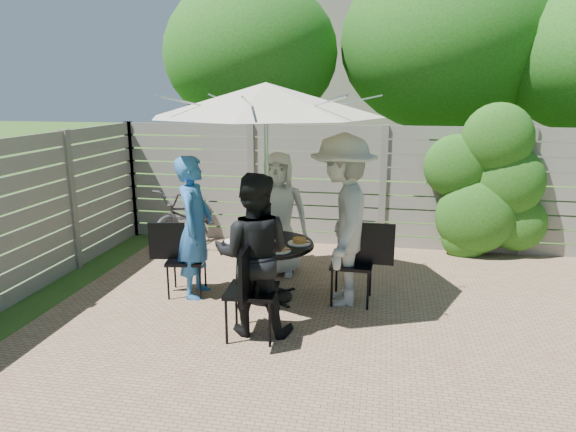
% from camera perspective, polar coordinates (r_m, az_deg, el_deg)
% --- Properties ---
extents(backyard_envelope, '(60.00, 60.00, 5.00)m').
position_cam_1_polar(backyard_envelope, '(14.88, 11.37, 14.67)').
color(backyard_envelope, '#305219').
rests_on(backyard_envelope, ground).
extents(patio_table, '(1.09, 1.09, 0.68)m').
position_cam_1_polar(patio_table, '(5.82, -2.29, -4.88)').
color(patio_table, black).
rests_on(patio_table, ground).
extents(umbrella, '(2.65, 2.65, 2.42)m').
position_cam_1_polar(umbrella, '(5.51, -2.47, 12.79)').
color(umbrella, silver).
rests_on(umbrella, ground).
extents(chair_back, '(0.48, 0.67, 0.89)m').
position_cam_1_polar(chair_back, '(6.79, -0.99, -3.89)').
color(chair_back, black).
rests_on(chair_back, ground).
extents(person_back, '(0.81, 0.56, 1.60)m').
position_cam_1_polar(person_back, '(6.52, -1.16, 0.19)').
color(person_back, beige).
rests_on(person_back, ground).
extents(chair_left, '(0.66, 0.49, 0.87)m').
position_cam_1_polar(chair_left, '(6.11, -11.29, -6.29)').
color(chair_left, black).
rests_on(chair_left, ground).
extents(person_left, '(0.43, 0.62, 1.64)m').
position_cam_1_polar(person_left, '(5.90, -10.30, -1.30)').
color(person_left, '#2968B4').
rests_on(person_left, ground).
extents(chair_front, '(0.50, 0.72, 0.98)m').
position_cam_1_polar(chair_front, '(5.00, -4.05, -10.33)').
color(chair_front, black).
rests_on(chair_front, ground).
extents(person_front, '(0.82, 0.66, 1.60)m').
position_cam_1_polar(person_front, '(4.94, -3.85, -4.35)').
color(person_front, black).
rests_on(person_front, ground).
extents(chair_right, '(0.69, 0.47, 0.94)m').
position_cam_1_polar(chair_right, '(5.82, 7.24, -6.97)').
color(chair_right, black).
rests_on(chair_right, ground).
extents(person_right, '(0.78, 1.27, 1.90)m').
position_cam_1_polar(person_right, '(5.62, 6.06, -0.56)').
color(person_right, '#A8A7A4').
rests_on(person_right, ground).
extents(plate_back, '(0.26, 0.26, 0.06)m').
position_cam_1_polar(plate_back, '(6.09, -1.77, -1.77)').
color(plate_back, white).
rests_on(plate_back, patio_table).
extents(plate_left, '(0.26, 0.26, 0.06)m').
position_cam_1_polar(plate_left, '(5.82, -5.81, -2.59)').
color(plate_left, white).
rests_on(plate_left, patio_table).
extents(plate_front, '(0.26, 0.26, 0.06)m').
position_cam_1_polar(plate_front, '(5.41, -2.91, -3.81)').
color(plate_front, white).
rests_on(plate_front, patio_table).
extents(plate_right, '(0.26, 0.26, 0.06)m').
position_cam_1_polar(plate_right, '(5.71, 1.27, -2.85)').
color(plate_right, white).
rests_on(plate_right, patio_table).
extents(plate_extra, '(0.24, 0.24, 0.06)m').
position_cam_1_polar(plate_extra, '(5.44, -0.93, -3.69)').
color(plate_extra, white).
rests_on(plate_extra, patio_table).
extents(glass_back, '(0.07, 0.07, 0.14)m').
position_cam_1_polar(glass_back, '(6.00, -2.91, -1.57)').
color(glass_back, silver).
rests_on(glass_back, patio_table).
extents(glass_left, '(0.07, 0.07, 0.14)m').
position_cam_1_polar(glass_left, '(5.69, -5.07, -2.49)').
color(glass_left, silver).
rests_on(glass_left, patio_table).
extents(glass_front, '(0.07, 0.07, 0.14)m').
position_cam_1_polar(glass_front, '(5.48, -1.66, -3.08)').
color(glass_front, silver).
rests_on(glass_front, patio_table).
extents(syrup_jug, '(0.09, 0.09, 0.16)m').
position_cam_1_polar(syrup_jug, '(5.79, -2.82, -2.04)').
color(syrup_jug, '#59280C').
rests_on(syrup_jug, patio_table).
extents(coffee_cup, '(0.08, 0.08, 0.12)m').
position_cam_1_polar(coffee_cup, '(5.94, -1.02, -1.83)').
color(coffee_cup, '#C6B293').
rests_on(coffee_cup, patio_table).
extents(bicycle, '(1.03, 1.86, 0.93)m').
position_cam_1_polar(bicycle, '(7.96, -10.73, -0.01)').
color(bicycle, '#333338').
rests_on(bicycle, ground).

